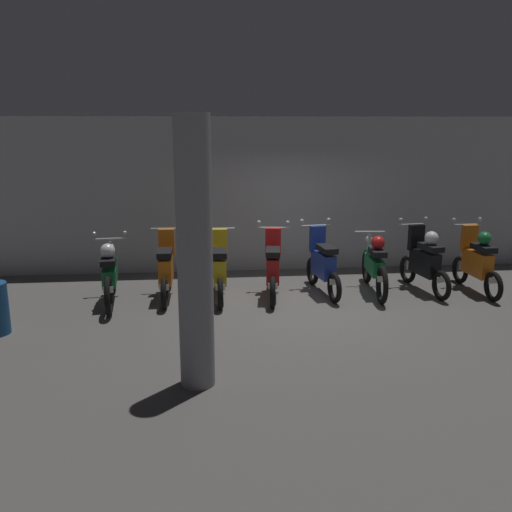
{
  "coord_description": "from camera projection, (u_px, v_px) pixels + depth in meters",
  "views": [
    {
      "loc": [
        -1.69,
        -8.97,
        3.03
      ],
      "look_at": [
        -0.76,
        0.5,
        0.75
      ],
      "focal_mm": 39.54,
      "sensor_mm": 36.0,
      "label": 1
    }
  ],
  "objects": [
    {
      "name": "motorbike_slot_1",
      "position": [
        166.0,
        269.0,
        9.81
      ],
      "size": [
        0.56,
        1.68,
        1.18
      ],
      "color": "black",
      "rests_on": "ground"
    },
    {
      "name": "motorbike_slot_2",
      "position": [
        220.0,
        269.0,
        9.81
      ],
      "size": [
        0.56,
        1.68,
        1.18
      ],
      "color": "black",
      "rests_on": "ground"
    },
    {
      "name": "back_wall",
      "position": [
        283.0,
        194.0,
        11.62
      ],
      "size": [
        16.0,
        0.3,
        3.12
      ],
      "primitive_type": "cube",
      "color": "#ADADB2",
      "rests_on": "ground"
    },
    {
      "name": "motorbike_slot_7",
      "position": [
        477.0,
        261.0,
        10.18
      ],
      "size": [
        0.59,
        1.68,
        1.29
      ],
      "color": "black",
      "rests_on": "ground"
    },
    {
      "name": "motorbike_slot_5",
      "position": [
        374.0,
        264.0,
        10.13
      ],
      "size": [
        0.56,
        1.95,
        1.08
      ],
      "color": "black",
      "rests_on": "ground"
    },
    {
      "name": "ground_plane",
      "position": [
        303.0,
        305.0,
        9.55
      ],
      "size": [
        80.0,
        80.0,
        0.0
      ],
      "primitive_type": "plane",
      "color": "#565451"
    },
    {
      "name": "motorbike_slot_4",
      "position": [
        322.0,
        264.0,
        10.12
      ],
      "size": [
        0.59,
        1.68,
        1.29
      ],
      "color": "black",
      "rests_on": "ground"
    },
    {
      "name": "motorbike_slot_3",
      "position": [
        273.0,
        268.0,
        9.89
      ],
      "size": [
        0.59,
        1.68,
        1.29
      ],
      "color": "black",
      "rests_on": "ground"
    },
    {
      "name": "support_pillar",
      "position": [
        195.0,
        256.0,
        6.32
      ],
      "size": [
        0.4,
        0.4,
        3.12
      ],
      "primitive_type": "cylinder",
      "color": "gray",
      "rests_on": "ground"
    },
    {
      "name": "motorbike_slot_6",
      "position": [
        424.0,
        261.0,
        10.22
      ],
      "size": [
        0.58,
        1.67,
        1.29
      ],
      "color": "black",
      "rests_on": "ground"
    },
    {
      "name": "motorbike_slot_0",
      "position": [
        110.0,
        273.0,
        9.51
      ],
      "size": [
        0.59,
        1.95,
        1.15
      ],
      "color": "black",
      "rests_on": "ground"
    }
  ]
}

